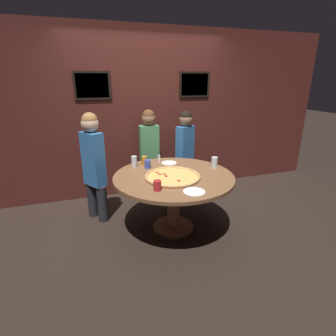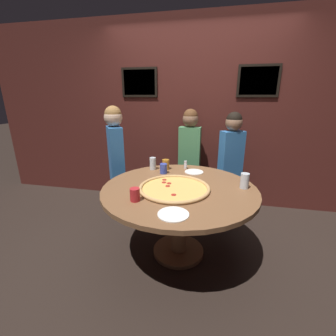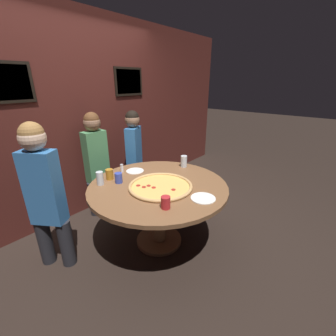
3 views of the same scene
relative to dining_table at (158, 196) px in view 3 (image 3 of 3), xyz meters
The scene contains 15 objects.
ground_plane 0.60m from the dining_table, ahead, with size 24.00×24.00×0.00m, color black.
back_wall 1.51m from the dining_table, 90.00° to the left, with size 6.40×0.08×2.60m.
dining_table is the anchor object (origin of this frame).
giant_pizza 0.17m from the dining_table, 118.87° to the right, with size 0.66×0.66×0.03m.
drink_cup_beside_pizza 0.47m from the dining_table, 123.70° to the left, with size 0.08×0.08×0.11m, color #384CB7.
drink_cup_near_right 0.64m from the dining_table, ahead, with size 0.08×0.08×0.14m, color silver.
drink_cup_front_edge 0.52m from the dining_table, 130.13° to the right, with size 0.08×0.08×0.11m, color #B22328.
drink_cup_centre_back 0.60m from the dining_table, 115.83° to the left, with size 0.08×0.08×0.12m, color #BC7A23.
drink_cup_near_left 0.65m from the dining_table, 129.91° to the left, with size 0.07×0.07×0.14m, color silver.
white_plate_near_front 0.49m from the dining_table, 78.53° to the left, with size 0.21×0.21×0.01m, color white.
white_plate_beside_cup 0.55m from the dining_table, 85.57° to the right, with size 0.23×0.23×0.01m, color white.
condiment_shaker 0.60m from the dining_table, 91.97° to the left, with size 0.04×0.04×0.10m.
diner_side_right 1.09m from the dining_table, 61.19° to the left, with size 0.36×0.28×1.39m.
diner_far_right 1.10m from the dining_table, 147.15° to the left, with size 0.31×0.38×1.46m.
diner_side_left 1.10m from the dining_table, 91.72° to the left, with size 0.35×0.21×1.41m.
Camera 3 is at (-1.59, -1.46, 1.77)m, focal length 24.00 mm.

